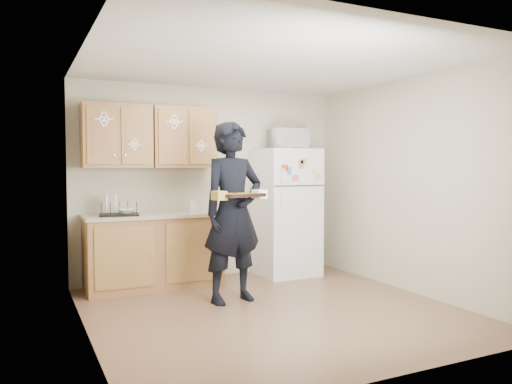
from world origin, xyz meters
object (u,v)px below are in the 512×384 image
Objects in this scene: refrigerator at (286,212)px; dish_rack at (119,208)px; person at (233,212)px; baking_tray at (240,196)px; microwave at (289,139)px.

refrigerator is 3.88× the size of dish_rack.
person reaches higher than dish_rack.
person is at bearing 71.01° from baking_tray.
refrigerator is 0.87× the size of person.
microwave reaches higher than dish_rack.
baking_tray is 0.98× the size of dish_rack.
person is at bearing -41.84° from dish_rack.
baking_tray reaches higher than dish_rack.
person is 4.52× the size of baking_tray.
dish_rack is (-2.22, 0.04, -0.85)m from microwave.
dish_rack is (-0.99, 1.22, -0.18)m from baking_tray.
microwave is (1.19, 0.89, 0.86)m from person.
person is at bearing -140.26° from microwave.
microwave is (1.24, 1.19, 0.67)m from baking_tray.
refrigerator is at bearing 99.62° from microwave.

